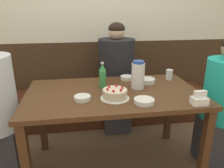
# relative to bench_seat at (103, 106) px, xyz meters

# --- Properties ---
(ground_plane) EXTENTS (12.00, 12.00, 0.00)m
(ground_plane) POSITION_rel_bench_seat_xyz_m (0.00, -0.83, -0.21)
(ground_plane) COLOR brown
(back_wall) EXTENTS (4.80, 0.04, 2.50)m
(back_wall) POSITION_rel_bench_seat_xyz_m (0.00, 0.22, 1.04)
(back_wall) COLOR #3D2819
(back_wall) RESTS_ON ground_plane
(bench_seat) EXTENTS (2.54, 0.38, 0.43)m
(bench_seat) POSITION_rel_bench_seat_xyz_m (0.00, 0.00, 0.00)
(bench_seat) COLOR #472314
(bench_seat) RESTS_ON ground_plane
(dining_table) EXTENTS (1.42, 0.81, 0.73)m
(dining_table) POSITION_rel_bench_seat_xyz_m (0.00, -0.83, 0.43)
(dining_table) COLOR #4C2D19
(dining_table) RESTS_ON ground_plane
(birthday_cake) EXTENTS (0.22, 0.22, 0.09)m
(birthday_cake) POSITION_rel_bench_seat_xyz_m (-0.01, -0.97, 0.56)
(birthday_cake) COLOR white
(birthday_cake) RESTS_ON dining_table
(water_pitcher) EXTENTS (0.11, 0.11, 0.24)m
(water_pitcher) POSITION_rel_bench_seat_xyz_m (0.22, -0.77, 0.64)
(water_pitcher) COLOR white
(water_pitcher) RESTS_ON dining_table
(soju_bottle) EXTENTS (0.06, 0.06, 0.22)m
(soju_bottle) POSITION_rel_bench_seat_xyz_m (-0.08, -0.71, 0.62)
(soju_bottle) COLOR #388E4C
(soju_bottle) RESTS_ON dining_table
(napkin_holder) EXTENTS (0.11, 0.08, 0.11)m
(napkin_holder) POSITION_rel_bench_seat_xyz_m (0.56, -1.17, 0.56)
(napkin_holder) COLOR white
(napkin_holder) RESTS_ON dining_table
(bowl_soup_white) EXTENTS (0.15, 0.15, 0.04)m
(bowl_soup_white) POSITION_rel_bench_seat_xyz_m (0.34, -0.65, 0.54)
(bowl_soup_white) COLOR white
(bowl_soup_white) RESTS_ON dining_table
(bowl_rice_small) EXTENTS (0.12, 0.12, 0.03)m
(bowl_rice_small) POSITION_rel_bench_seat_xyz_m (-0.26, -0.96, 0.54)
(bowl_rice_small) COLOR white
(bowl_rice_small) RESTS_ON dining_table
(bowl_side_dish) EXTENTS (0.15, 0.15, 0.03)m
(bowl_side_dish) POSITION_rel_bench_seat_xyz_m (0.18, -1.09, 0.54)
(bowl_side_dish) COLOR white
(bowl_side_dish) RESTS_ON dining_table
(bowl_sauce_shallow) EXTENTS (0.12, 0.12, 0.03)m
(bowl_sauce_shallow) POSITION_rel_bench_seat_xyz_m (0.18, -0.52, 0.53)
(bowl_sauce_shallow) COLOR white
(bowl_sauce_shallow) RESTS_ON dining_table
(glass_water_tall) EXTENTS (0.06, 0.06, 0.10)m
(glass_water_tall) POSITION_rel_bench_seat_xyz_m (0.58, -0.59, 0.57)
(glass_water_tall) COLOR silver
(glass_water_tall) RESTS_ON dining_table
(person_grey_tee) EXTENTS (0.40, 0.40, 1.24)m
(person_grey_tee) POSITION_rel_bench_seat_xyz_m (0.14, -0.16, 0.41)
(person_grey_tee) COLOR #33333D
(person_grey_tee) RESTS_ON ground_plane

